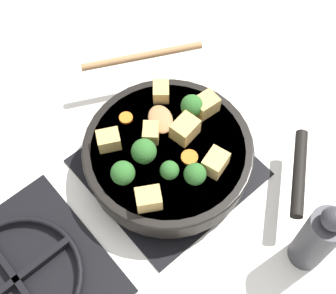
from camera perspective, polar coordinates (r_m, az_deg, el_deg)
The scene contains 20 objects.
ground_plane at distance 0.97m, azimuth 0.00°, elevation -2.55°, with size 2.40×2.40×0.00m, color white.
front_burner_grate at distance 0.96m, azimuth 0.00°, elevation -2.23°, with size 0.31×0.31×0.03m.
rear_burner_grate at distance 0.92m, azimuth -17.86°, elevation -15.26°, with size 0.31×0.31×0.03m.
skillet_pan at distance 0.92m, azimuth 0.13°, elevation -0.86°, with size 0.43×0.40×0.06m.
wooden_spoon at distance 0.98m, azimuth -2.30°, elevation 8.11°, with size 0.26×0.24×0.02m.
tofu_cube_center_large at distance 0.95m, azimuth -0.86°, elevation 6.78°, with size 0.04×0.03×0.03m, color tan.
tofu_cube_near_handle at distance 0.93m, azimuth 4.62°, elevation 5.15°, with size 0.05×0.04×0.04m, color tan.
tofu_cube_east_chunk at distance 0.89m, azimuth 2.22°, elevation 2.07°, with size 0.05×0.04×0.04m, color tan.
tofu_cube_west_chunk at distance 0.83m, azimuth -2.38°, elevation -6.34°, with size 0.04×0.04×0.04m, color tan.
tofu_cube_back_piece at distance 0.90m, azimuth -2.10°, elevation 1.74°, with size 0.04×0.03×0.03m, color tan.
tofu_cube_front_piece at distance 0.86m, azimuth 5.79°, elevation -1.90°, with size 0.05×0.04×0.04m, color tan.
tofu_cube_mid_small at distance 0.89m, azimuth -7.24°, elevation 0.84°, with size 0.04×0.03×0.03m, color tan.
broccoli_floret_near_spoon at distance 0.84m, azimuth 3.31°, elevation -3.33°, with size 0.04×0.04×0.05m.
broccoli_floret_center_top at distance 0.84m, azimuth 0.18°, elevation -2.87°, with size 0.04×0.04×0.04m.
broccoli_floret_east_rim at distance 0.84m, azimuth -5.70°, elevation -3.00°, with size 0.04×0.04×0.05m.
broccoli_floret_west_rim at distance 0.91m, azimuth 2.93°, elevation 5.03°, with size 0.04×0.04×0.05m.
broccoli_floret_north_edge at distance 0.86m, azimuth -2.96°, elevation -0.54°, with size 0.05×0.05×0.05m.
carrot_slice_orange_thin at distance 0.93m, azimuth -5.15°, elevation 3.57°, with size 0.03×0.03×0.01m, color orange.
carrot_slice_near_center at distance 0.88m, azimuth 2.63°, elevation -1.26°, with size 0.03×0.03×0.01m, color orange.
pepper_mill at distance 0.86m, azimuth 17.77°, elevation -10.53°, with size 0.06×0.06×0.20m.
Camera 1 is at (-0.34, 0.29, 0.86)m, focal length 50.00 mm.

